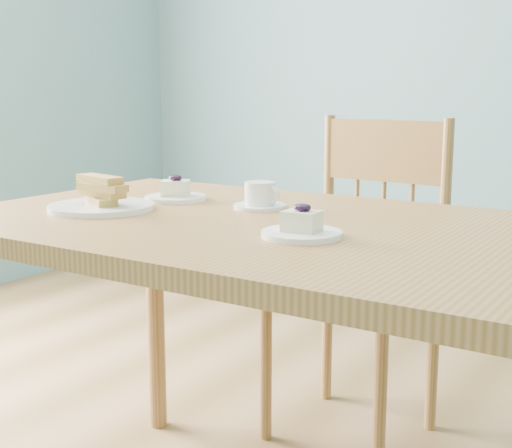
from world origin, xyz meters
name	(u,v)px	position (x,y,z in m)	size (l,w,h in m)	color
dining_table	(283,259)	(0.12, -0.07, 0.73)	(1.54, 0.90, 0.81)	olive
dining_chair	(360,276)	(-0.03, 0.63, 0.52)	(0.48, 0.46, 1.01)	olive
cheesecake_plate_near	(302,229)	(0.23, -0.18, 0.83)	(0.16, 0.16, 0.07)	white
cheesecake_plate_far	(176,194)	(-0.28, 0.04, 0.83)	(0.16, 0.16, 0.07)	white
coffee_cup	(260,197)	(-0.02, 0.05, 0.84)	(0.13, 0.13, 0.06)	white
biscotti_plate	(101,200)	(-0.33, -0.18, 0.84)	(0.25, 0.25, 0.08)	white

